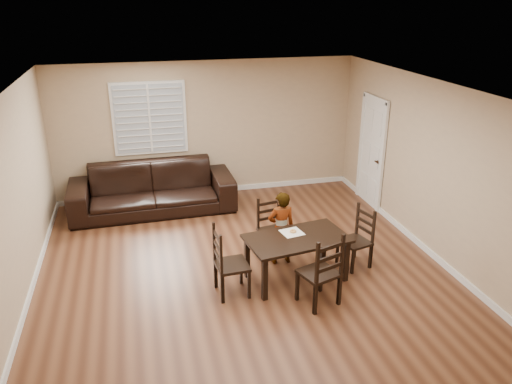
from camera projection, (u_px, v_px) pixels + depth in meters
ground at (247, 279)px, 7.28m from camera, size 7.00×7.00×0.00m
room at (245, 157)px, 6.77m from camera, size 6.04×7.04×2.72m
dining_table at (297, 243)px, 7.08m from camera, size 1.53×1.01×0.67m
chair_near at (270, 227)px, 7.92m from camera, size 0.48×0.46×0.92m
chair_far at (325, 276)px, 6.46m from camera, size 0.59×0.57×1.05m
chair_left at (223, 265)px, 6.74m from camera, size 0.46×0.48×1.02m
chair_right at (361, 239)px, 7.54m from camera, size 0.49×0.51×0.94m
child at (281, 228)px, 7.52m from camera, size 0.44×0.30×1.16m
napkin at (292, 232)px, 7.18m from camera, size 0.34×0.34×0.00m
donut at (293, 231)px, 7.18m from camera, size 0.10×0.10×0.04m
sofa at (153, 189)px, 9.42m from camera, size 3.06×1.25×0.89m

